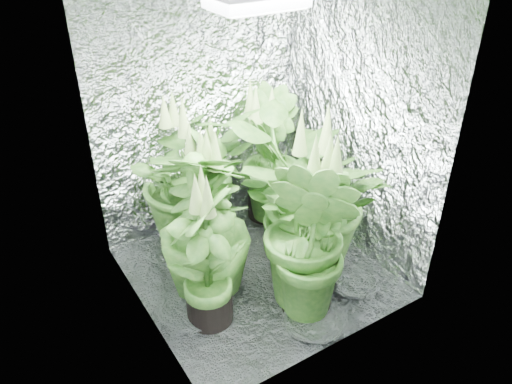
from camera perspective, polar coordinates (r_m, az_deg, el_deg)
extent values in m
plane|color=silver|center=(3.58, 0.07, -9.14)|extent=(1.60, 1.60, 0.00)
cube|color=silver|center=(3.68, -6.69, 9.97)|extent=(1.60, 0.02, 2.00)
cube|color=silver|center=(2.48, 10.02, -1.29)|extent=(1.60, 0.02, 2.00)
cube|color=silver|center=(2.74, -14.23, 1.52)|extent=(0.02, 1.60, 2.00)
cube|color=silver|center=(3.49, 11.37, 8.39)|extent=(0.02, 1.60, 2.00)
cube|color=white|center=(2.79, 0.09, 20.25)|extent=(0.46, 0.26, 0.01)
cylinder|color=black|center=(3.87, -7.18, -3.38)|extent=(0.30, 0.30, 0.27)
cylinder|color=#462613|center=(3.81, -7.30, -1.87)|extent=(0.28, 0.28, 0.03)
imported|color=#194A16|center=(3.65, -7.61, 2.19)|extent=(1.01, 1.01, 1.06)
cone|color=#6B984C|center=(3.45, -8.15, 8.99)|extent=(0.10, 0.10, 0.27)
cylinder|color=black|center=(3.71, -4.46, -5.06)|extent=(0.29, 0.29, 0.26)
cylinder|color=#462613|center=(3.64, -4.53, -3.61)|extent=(0.26, 0.26, 0.03)
imported|color=#194A16|center=(3.50, -4.70, -0.12)|extent=(0.70, 0.70, 0.94)
cone|color=#6B984C|center=(3.31, -5.00, 5.96)|extent=(0.09, 0.09, 0.26)
cylinder|color=black|center=(4.10, 1.26, -0.96)|extent=(0.31, 0.31, 0.28)
cylinder|color=#462613|center=(4.03, 1.28, 0.56)|extent=(0.29, 0.29, 0.03)
imported|color=#194A16|center=(3.89, 1.33, 4.24)|extent=(0.62, 0.62, 1.04)
cone|color=#6B984C|center=(3.71, 1.41, 10.52)|extent=(0.10, 0.10, 0.28)
cylinder|color=black|center=(3.37, -5.57, -9.48)|extent=(0.28, 0.28, 0.25)
cylinder|color=#462613|center=(3.30, -5.66, -8.04)|extent=(0.26, 0.26, 0.03)
imported|color=#194A16|center=(3.11, -5.96, -3.39)|extent=(0.82, 0.82, 1.05)
cone|color=#6B984C|center=(2.88, -6.46, 4.33)|extent=(0.09, 0.09, 0.25)
cylinder|color=black|center=(3.53, 6.00, -7.16)|extent=(0.30, 0.30, 0.26)
cylinder|color=#462613|center=(3.46, 6.10, -5.63)|extent=(0.27, 0.27, 0.03)
imported|color=#194A16|center=(3.27, 6.42, -0.84)|extent=(1.21, 1.21, 1.11)
cone|color=#6B984C|center=(3.05, 6.96, 7.10)|extent=(0.10, 0.10, 0.26)
cylinder|color=black|center=(3.17, -5.33, -12.48)|extent=(0.29, 0.29, 0.26)
cylinder|color=#462613|center=(3.10, -5.43, -10.95)|extent=(0.26, 0.26, 0.03)
imported|color=#194A16|center=(2.93, -5.69, -7.04)|extent=(0.71, 0.71, 0.96)
cone|color=#6B984C|center=(2.69, -6.14, -0.02)|extent=(0.09, 0.09, 0.26)
cylinder|color=black|center=(3.24, 5.83, -11.12)|extent=(0.32, 0.32, 0.28)
cylinder|color=#462613|center=(3.16, 5.95, -9.42)|extent=(0.29, 0.29, 0.03)
imported|color=#194A16|center=(2.96, 6.28, -4.64)|extent=(0.68, 0.68, 1.11)
cone|color=#6B984C|center=(2.71, 6.86, 3.81)|extent=(0.10, 0.10, 0.28)
cylinder|color=black|center=(4.05, 5.42, -3.21)|extent=(0.13, 0.13, 0.07)
cylinder|color=black|center=(3.97, 5.52, -1.44)|extent=(0.10, 0.10, 0.09)
cylinder|color=#4C4C51|center=(3.94, 4.90, -1.69)|extent=(0.03, 0.28, 0.28)
torus|color=#4C4C51|center=(3.94, 4.90, -1.69)|extent=(0.03, 0.29, 0.29)
cube|color=white|center=(3.15, 7.34, -8.84)|extent=(0.06, 0.04, 0.09)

